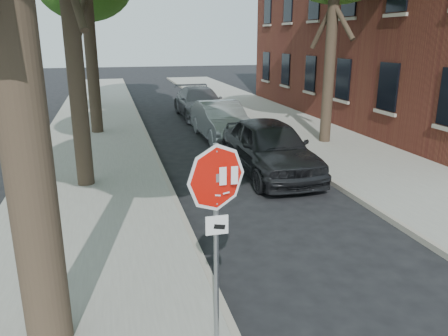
# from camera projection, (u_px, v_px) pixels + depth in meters

# --- Properties ---
(ground) EXTENTS (120.00, 120.00, 0.00)m
(ground) POSITION_uv_depth(u_px,v_px,m) (267.00, 335.00, 5.94)
(ground) COLOR black
(ground) RESTS_ON ground
(sidewalk_left) EXTENTS (4.00, 55.00, 0.12)m
(sidewalk_left) POSITION_uv_depth(u_px,v_px,m) (94.00, 144.00, 16.44)
(sidewalk_left) COLOR gray
(sidewalk_left) RESTS_ON ground
(sidewalk_right) EXTENTS (4.00, 55.00, 0.12)m
(sidewalk_right) POSITION_uv_depth(u_px,v_px,m) (302.00, 132.00, 18.51)
(sidewalk_right) COLOR gray
(sidewalk_right) RESTS_ON ground
(curb_left) EXTENTS (0.12, 55.00, 0.13)m
(curb_left) POSITION_uv_depth(u_px,v_px,m) (149.00, 141.00, 16.94)
(curb_left) COLOR #9E9384
(curb_left) RESTS_ON ground
(curb_right) EXTENTS (0.12, 55.00, 0.13)m
(curb_right) POSITION_uv_depth(u_px,v_px,m) (256.00, 134.00, 18.01)
(curb_right) COLOR #9E9384
(curb_right) RESTS_ON ground
(stop_sign) EXTENTS (0.76, 0.34, 2.61)m
(stop_sign) POSITION_uv_depth(u_px,v_px,m) (216.00, 207.00, 5.19)
(stop_sign) COLOR gray
(stop_sign) RESTS_ON sidewalk_left
(car_a) EXTENTS (1.94, 4.80, 1.63)m
(car_a) POSITION_uv_depth(u_px,v_px,m) (269.00, 147.00, 12.76)
(car_a) COLOR black
(car_a) RESTS_ON ground
(car_b) EXTENTS (1.68, 4.52, 1.48)m
(car_b) POSITION_uv_depth(u_px,v_px,m) (221.00, 121.00, 17.31)
(car_b) COLOR gray
(car_b) RESTS_ON ground
(car_c) EXTENTS (2.10, 5.16, 1.50)m
(car_c) POSITION_uv_depth(u_px,v_px,m) (200.00, 103.00, 22.10)
(car_c) COLOR #57565C
(car_c) RESTS_ON ground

